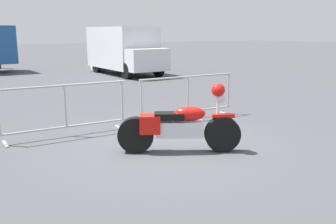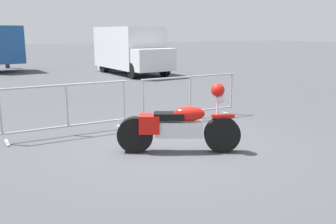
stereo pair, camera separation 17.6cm
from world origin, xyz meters
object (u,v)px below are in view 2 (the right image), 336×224
object	(u,v)px
crowd_barrier_near	(67,109)
delivery_van	(130,49)
motorcycle	(179,126)
crowd_barrier_far	(190,97)
pedestrian	(6,52)

from	to	relation	value
crowd_barrier_near	delivery_van	distance (m)	11.38
motorcycle	crowd_barrier_far	world-z (taller)	motorcycle
crowd_barrier_far	pedestrian	xyz separation A→B (m)	(-2.53, 16.02, 0.36)
pedestrian	crowd_barrier_far	bearing A→B (deg)	-122.54
delivery_van	pedestrian	xyz separation A→B (m)	(-5.15, 6.11, -0.32)
pedestrian	crowd_barrier_near	bearing A→B (deg)	-132.98
crowd_barrier_near	crowd_barrier_far	size ratio (longest dim) A/B	1.00
delivery_van	crowd_barrier_near	bearing A→B (deg)	-33.42
motorcycle	delivery_van	bearing A→B (deg)	98.84
crowd_barrier_far	pedestrian	size ratio (longest dim) A/B	1.54
motorcycle	delivery_van	size ratio (longest dim) A/B	0.39
crowd_barrier_near	pedestrian	size ratio (longest dim) A/B	1.54
motorcycle	crowd_barrier_far	xyz separation A→B (m)	(1.47, 2.00, 0.09)
crowd_barrier_far	pedestrian	world-z (taller)	pedestrian
motorcycle	delivery_van	world-z (taller)	delivery_van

